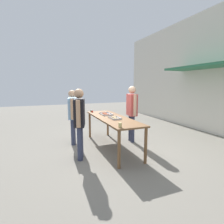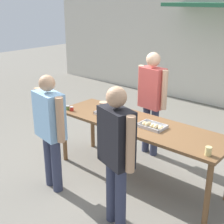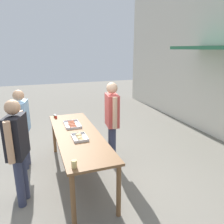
{
  "view_description": "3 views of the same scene",
  "coord_description": "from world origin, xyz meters",
  "px_view_note": "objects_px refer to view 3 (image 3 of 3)",
  "views": [
    {
      "loc": [
        4.45,
        -1.77,
        1.77
      ],
      "look_at": [
        0.0,
        0.0,
        1.03
      ],
      "focal_mm": 28.0,
      "sensor_mm": 36.0,
      "label": 1
    },
    {
      "loc": [
        2.37,
        -3.32,
        2.52
      ],
      "look_at": [
        -0.48,
        -0.01,
        0.93
      ],
      "focal_mm": 50.0,
      "sensor_mm": 36.0,
      "label": 2
    },
    {
      "loc": [
        3.72,
        -0.68,
        2.38
      ],
      "look_at": [
        -0.31,
        0.79,
        1.13
      ],
      "focal_mm": 35.0,
      "sensor_mm": 36.0,
      "label": 3
    }
  ],
  "objects_px": {
    "food_tray_buns": "(80,137)",
    "condiment_jar_mustard": "(55,116)",
    "condiment_jar_ketchup": "(56,117)",
    "person_server_behind_table": "(112,116)",
    "person_customer_with_cup": "(17,144)",
    "food_tray_sausages": "(72,125)",
    "beer_cup": "(74,164)",
    "person_customer_holding_hotdog": "(22,123)"
  },
  "relations": [
    {
      "from": "condiment_jar_mustard",
      "to": "person_server_behind_table",
      "type": "height_order",
      "value": "person_server_behind_table"
    },
    {
      "from": "food_tray_buns",
      "to": "food_tray_sausages",
      "type": "bearing_deg",
      "value": 179.97
    },
    {
      "from": "condiment_jar_mustard",
      "to": "condiment_jar_ketchup",
      "type": "bearing_deg",
      "value": 7.04
    },
    {
      "from": "condiment_jar_mustard",
      "to": "person_server_behind_table",
      "type": "distance_m",
      "value": 1.37
    },
    {
      "from": "food_tray_sausages",
      "to": "beer_cup",
      "type": "xyz_separation_m",
      "value": [
        1.64,
        -0.26,
        0.04
      ]
    },
    {
      "from": "beer_cup",
      "to": "person_customer_holding_hotdog",
      "type": "bearing_deg",
      "value": -159.99
    },
    {
      "from": "person_customer_with_cup",
      "to": "person_server_behind_table",
      "type": "bearing_deg",
      "value": -51.01
    },
    {
      "from": "condiment_jar_ketchup",
      "to": "condiment_jar_mustard",
      "type": "bearing_deg",
      "value": -172.96
    },
    {
      "from": "condiment_jar_mustard",
      "to": "person_customer_holding_hotdog",
      "type": "xyz_separation_m",
      "value": [
        0.42,
        -0.68,
        0.04
      ]
    },
    {
      "from": "person_server_behind_table",
      "to": "person_customer_holding_hotdog",
      "type": "relative_size",
      "value": 1.07
    },
    {
      "from": "condiment_jar_ketchup",
      "to": "person_customer_with_cup",
      "type": "relative_size",
      "value": 0.04
    },
    {
      "from": "food_tray_sausages",
      "to": "condiment_jar_ketchup",
      "type": "xyz_separation_m",
      "value": [
        -0.59,
        -0.26,
        0.02
      ]
    },
    {
      "from": "food_tray_buns",
      "to": "condiment_jar_mustard",
      "type": "xyz_separation_m",
      "value": [
        -1.4,
        -0.27,
        0.01
      ]
    },
    {
      "from": "beer_cup",
      "to": "person_customer_with_cup",
      "type": "distance_m",
      "value": 1.03
    },
    {
      "from": "person_server_behind_table",
      "to": "beer_cup",
      "type": "bearing_deg",
      "value": -28.68
    },
    {
      "from": "person_server_behind_table",
      "to": "person_customer_with_cup",
      "type": "bearing_deg",
      "value": -60.38
    },
    {
      "from": "condiment_jar_ketchup",
      "to": "person_customer_holding_hotdog",
      "type": "relative_size",
      "value": 0.04
    },
    {
      "from": "beer_cup",
      "to": "person_customer_with_cup",
      "type": "relative_size",
      "value": 0.06
    },
    {
      "from": "person_customer_holding_hotdog",
      "to": "food_tray_sausages",
      "type": "bearing_deg",
      "value": -95.18
    },
    {
      "from": "condiment_jar_mustard",
      "to": "person_server_behind_table",
      "type": "xyz_separation_m",
      "value": [
        0.85,
        1.07,
        0.13
      ]
    },
    {
      "from": "food_tray_buns",
      "to": "person_customer_with_cup",
      "type": "relative_size",
      "value": 0.22
    },
    {
      "from": "food_tray_sausages",
      "to": "food_tray_buns",
      "type": "xyz_separation_m",
      "value": [
        0.72,
        -0.0,
        0.01
      ]
    },
    {
      "from": "beer_cup",
      "to": "person_server_behind_table",
      "type": "height_order",
      "value": "person_server_behind_table"
    },
    {
      "from": "food_tray_buns",
      "to": "person_customer_with_cup",
      "type": "bearing_deg",
      "value": -79.1
    },
    {
      "from": "person_customer_holding_hotdog",
      "to": "person_server_behind_table",
      "type": "bearing_deg",
      "value": -93.99
    },
    {
      "from": "person_server_behind_table",
      "to": "food_tray_buns",
      "type": "bearing_deg",
      "value": -48.45
    },
    {
      "from": "condiment_jar_ketchup",
      "to": "person_server_behind_table",
      "type": "distance_m",
      "value": 1.32
    },
    {
      "from": "condiment_jar_mustard",
      "to": "person_customer_with_cup",
      "type": "xyz_separation_m",
      "value": [
        1.59,
        -0.71,
        0.09
      ]
    },
    {
      "from": "food_tray_buns",
      "to": "person_customer_holding_hotdog",
      "type": "relative_size",
      "value": 0.22
    },
    {
      "from": "condiment_jar_mustard",
      "to": "person_customer_holding_hotdog",
      "type": "height_order",
      "value": "person_customer_holding_hotdog"
    },
    {
      "from": "food_tray_sausages",
      "to": "condiment_jar_ketchup",
      "type": "bearing_deg",
      "value": -156.15
    },
    {
      "from": "condiment_jar_ketchup",
      "to": "person_customer_holding_hotdog",
      "type": "bearing_deg",
      "value": -63.79
    },
    {
      "from": "food_tray_buns",
      "to": "person_customer_holding_hotdog",
      "type": "distance_m",
      "value": 1.36
    },
    {
      "from": "person_customer_holding_hotdog",
      "to": "person_customer_with_cup",
      "type": "height_order",
      "value": "person_customer_with_cup"
    },
    {
      "from": "condiment_jar_ketchup",
      "to": "beer_cup",
      "type": "bearing_deg",
      "value": -0.04
    },
    {
      "from": "person_server_behind_table",
      "to": "person_customer_holding_hotdog",
      "type": "height_order",
      "value": "person_server_behind_table"
    },
    {
      "from": "food_tray_buns",
      "to": "person_customer_holding_hotdog",
      "type": "height_order",
      "value": "person_customer_holding_hotdog"
    },
    {
      "from": "food_tray_sausages",
      "to": "food_tray_buns",
      "type": "bearing_deg",
      "value": -0.03
    },
    {
      "from": "person_server_behind_table",
      "to": "person_customer_holding_hotdog",
      "type": "xyz_separation_m",
      "value": [
        -0.43,
        -1.75,
        -0.08
      ]
    },
    {
      "from": "condiment_jar_mustard",
      "to": "condiment_jar_ketchup",
      "type": "height_order",
      "value": "same"
    },
    {
      "from": "person_customer_holding_hotdog",
      "to": "person_customer_with_cup",
      "type": "distance_m",
      "value": 1.16
    },
    {
      "from": "condiment_jar_ketchup",
      "to": "beer_cup",
      "type": "xyz_separation_m",
      "value": [
        2.24,
        -0.0,
        0.02
      ]
    }
  ]
}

